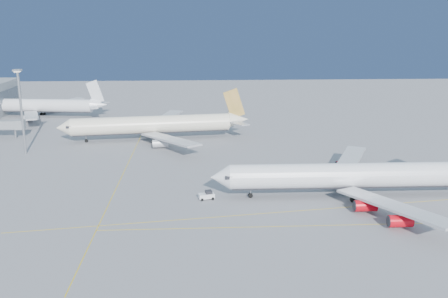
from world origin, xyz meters
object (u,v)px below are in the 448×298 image
airliner_etihad (156,125)px  light_mast (21,105)px  airliner_virgin (353,176)px  airliner_third (39,106)px  pushback_tug (207,195)px

airliner_etihad → light_mast: size_ratio=2.54×
airliner_virgin → light_mast: size_ratio=2.56×
airliner_virgin → light_mast: light_mast is taller
airliner_virgin → airliner_third: bearing=135.1°
pushback_tug → light_mast: (-58.71, 46.26, 15.24)m
pushback_tug → light_mast: size_ratio=0.15×
airliner_third → pushback_tug: 133.06m
airliner_etihad → pushback_tug: bearing=-82.3°
airliner_virgin → airliner_third: 155.77m
pushback_tug → light_mast: 76.28m
airliner_etihad → light_mast: (-41.41, -17.76, 10.69)m
airliner_virgin → airliner_etihad: bearing=130.4°
light_mast → airliner_third: bearing=102.7°
airliner_etihad → pushback_tug: airliner_etihad is taller
airliner_etihad → light_mast: 46.31m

